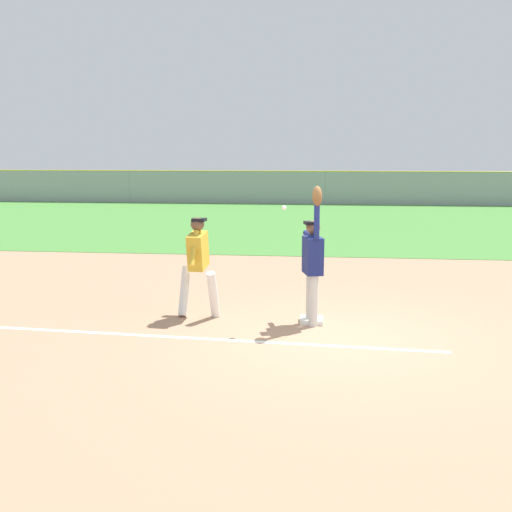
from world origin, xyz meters
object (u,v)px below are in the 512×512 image
at_px(baseball, 284,208).
at_px(parked_car_green, 361,188).
at_px(fielder, 313,257).
at_px(parked_car_blue, 466,190).
at_px(runner, 198,260).
at_px(parked_car_white, 260,188).
at_px(first_base, 311,320).

relative_size(baseball, parked_car_green, 0.02).
xyz_separation_m(fielder, parked_car_blue, (8.55, 26.50, -0.45)).
distance_m(fielder, baseball, 0.96).
distance_m(runner, parked_car_white, 26.35).
bearing_deg(runner, baseball, -12.55).
distance_m(parked_car_green, parked_car_blue, 6.09).
bearing_deg(parked_car_green, first_base, -90.32).
bearing_deg(fielder, runner, -22.35).
bearing_deg(first_base, runner, 175.72).
relative_size(first_base, parked_car_white, 0.09).
height_order(fielder, parked_car_green, fielder).
bearing_deg(parked_car_blue, fielder, -101.75).
height_order(baseball, parked_car_green, baseball).
xyz_separation_m(baseball, parked_car_green, (2.94, 27.22, -1.26)).
xyz_separation_m(parked_car_white, parked_car_green, (6.10, 0.46, 0.00)).
relative_size(first_base, parked_car_blue, 0.08).
bearing_deg(parked_car_white, fielder, -84.39).
bearing_deg(baseball, parked_car_white, 96.74).
bearing_deg(first_base, parked_car_green, 84.71).
relative_size(first_base, baseball, 5.14).
distance_m(runner, baseball, 1.82).
distance_m(first_base, baseball, 1.98).
distance_m(fielder, runner, 1.96).
xyz_separation_m(first_base, parked_car_white, (-3.61, 26.44, 0.63)).
height_order(first_base, fielder, fielder).
bearing_deg(parked_car_blue, baseball, -102.51).
relative_size(first_base, runner, 0.22).
bearing_deg(baseball, fielder, 24.54).
xyz_separation_m(runner, parked_car_blue, (10.49, 26.24, -0.32)).
xyz_separation_m(first_base, baseball, (-0.45, -0.32, 1.90)).
xyz_separation_m(fielder, baseball, (-0.46, -0.21, 0.82)).
bearing_deg(parked_car_white, runner, -88.50).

